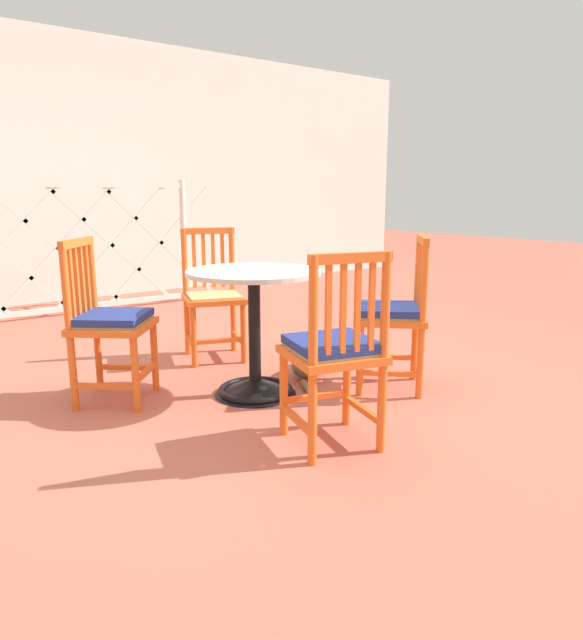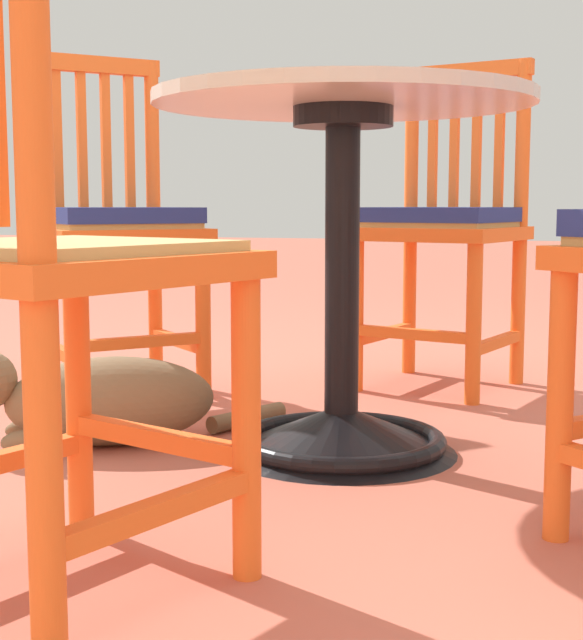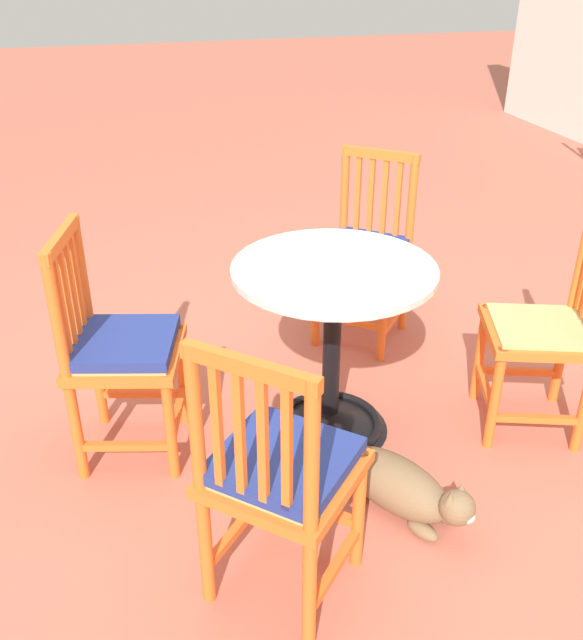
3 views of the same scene
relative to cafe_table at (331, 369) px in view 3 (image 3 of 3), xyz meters
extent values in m
plane|color=#BC604C|center=(-0.12, -0.19, -0.28)|extent=(24.00, 24.00, 0.00)
cone|color=black|center=(0.00, 0.00, -0.23)|extent=(0.48, 0.48, 0.10)
torus|color=black|center=(0.00, 0.00, -0.26)|extent=(0.44, 0.44, 0.04)
cylinder|color=black|center=(0.00, 0.00, 0.09)|extent=(0.07, 0.07, 0.66)
cylinder|color=black|center=(0.00, 0.00, 0.40)|extent=(0.20, 0.20, 0.04)
cylinder|color=beige|center=(0.00, 0.00, 0.43)|extent=(0.76, 0.76, 0.02)
cylinder|color=orange|center=(0.47, -0.38, -0.06)|extent=(0.04, 0.04, 0.45)
cylinder|color=orange|center=(0.70, -0.14, -0.06)|extent=(0.04, 0.04, 0.45)
cylinder|color=orange|center=(0.72, -0.62, 0.17)|extent=(0.04, 0.04, 0.91)
cylinder|color=orange|center=(0.95, -0.37, 0.17)|extent=(0.04, 0.04, 0.91)
cube|color=orange|center=(0.59, -0.50, -0.14)|extent=(0.27, 0.25, 0.03)
cube|color=orange|center=(0.83, -0.25, -0.14)|extent=(0.27, 0.25, 0.03)
cube|color=orange|center=(0.59, -0.26, -0.11)|extent=(0.25, 0.27, 0.03)
cube|color=orange|center=(0.71, -0.38, 0.15)|extent=(0.57, 0.57, 0.04)
cube|color=tan|center=(0.71, -0.38, 0.17)|extent=(0.49, 0.49, 0.02)
cube|color=orange|center=(0.76, -0.57, 0.40)|extent=(0.03, 0.03, 0.39)
cube|color=orange|center=(0.81, -0.52, 0.40)|extent=(0.03, 0.03, 0.39)
cube|color=orange|center=(0.86, -0.47, 0.40)|extent=(0.03, 0.03, 0.39)
cube|color=orange|center=(0.90, -0.42, 0.40)|extent=(0.03, 0.03, 0.39)
cube|color=orange|center=(0.83, -0.49, 0.61)|extent=(0.28, 0.30, 0.04)
cube|color=navy|center=(0.71, -0.38, 0.20)|extent=(0.51, 0.51, 0.04)
cylinder|color=orange|center=(0.28, 0.57, -0.06)|extent=(0.04, 0.04, 0.45)
cylinder|color=orange|center=(-0.04, 0.68, -0.06)|extent=(0.04, 0.04, 0.45)
cylinder|color=orange|center=(0.07, 1.01, 0.17)|extent=(0.04, 0.04, 0.91)
cube|color=orange|center=(0.33, 0.73, -0.14)|extent=(0.14, 0.33, 0.03)
cube|color=orange|center=(0.01, 0.84, -0.14)|extent=(0.14, 0.33, 0.03)
cube|color=orange|center=(0.12, 0.63, -0.11)|extent=(0.33, 0.14, 0.03)
cube|color=orange|center=(0.17, 0.79, 0.15)|extent=(0.51, 0.51, 0.04)
cube|color=tan|center=(0.17, 0.79, 0.17)|extent=(0.44, 0.44, 0.02)
cylinder|color=orange|center=(-0.45, 0.40, -0.06)|extent=(0.04, 0.04, 0.45)
cylinder|color=orange|center=(-0.66, 0.14, -0.06)|extent=(0.04, 0.04, 0.45)
cylinder|color=orange|center=(-0.70, 0.62, 0.17)|extent=(0.04, 0.04, 0.91)
cylinder|color=orange|center=(-0.92, 0.36, 0.17)|extent=(0.04, 0.04, 0.91)
cube|color=orange|center=(-0.57, 0.51, -0.14)|extent=(0.28, 0.24, 0.03)
cube|color=orange|center=(-0.79, 0.25, -0.14)|extent=(0.28, 0.24, 0.03)
cube|color=orange|center=(-0.55, 0.27, -0.11)|extent=(0.24, 0.28, 0.03)
cube|color=orange|center=(-0.68, 0.38, 0.15)|extent=(0.56, 0.56, 0.04)
cube|color=tan|center=(-0.68, 0.38, 0.17)|extent=(0.49, 0.49, 0.02)
cube|color=orange|center=(-0.75, 0.57, 0.40)|extent=(0.03, 0.03, 0.39)
cube|color=orange|center=(-0.79, 0.52, 0.40)|extent=(0.03, 0.03, 0.39)
cube|color=orange|center=(-0.84, 0.46, 0.40)|extent=(0.03, 0.03, 0.39)
cube|color=orange|center=(-0.88, 0.41, 0.40)|extent=(0.03, 0.03, 0.39)
cube|color=orange|center=(-0.81, 0.49, 0.61)|extent=(0.27, 0.31, 0.04)
cube|color=navy|center=(-0.68, 0.38, 0.20)|extent=(0.51, 0.51, 0.04)
cylinder|color=orange|center=(-0.20, -0.57, -0.06)|extent=(0.04, 0.04, 0.45)
cylinder|color=orange|center=(0.13, -0.65, -0.06)|extent=(0.04, 0.04, 0.45)
cylinder|color=orange|center=(-0.29, -0.89, 0.17)|extent=(0.04, 0.04, 0.91)
cylinder|color=orange|center=(0.04, -0.98, 0.17)|extent=(0.04, 0.04, 0.91)
cube|color=orange|center=(-0.24, -0.73, -0.14)|extent=(0.11, 0.34, 0.03)
cube|color=orange|center=(0.08, -0.82, -0.14)|extent=(0.11, 0.34, 0.03)
cube|color=orange|center=(-0.04, -0.61, -0.11)|extent=(0.34, 0.11, 0.03)
cube|color=orange|center=(-0.08, -0.77, 0.15)|extent=(0.49, 0.49, 0.04)
cube|color=tan|center=(-0.08, -0.77, 0.17)|extent=(0.43, 0.43, 0.02)
cube|color=orange|center=(-0.22, -0.91, 0.40)|extent=(0.03, 0.03, 0.39)
cube|color=orange|center=(-0.16, -0.93, 0.40)|extent=(0.03, 0.03, 0.39)
cube|color=orange|center=(-0.09, -0.95, 0.40)|extent=(0.03, 0.03, 0.39)
cube|color=orange|center=(-0.02, -0.96, 0.40)|extent=(0.03, 0.03, 0.39)
cube|color=orange|center=(-0.12, -0.94, 0.61)|extent=(0.38, 0.13, 0.04)
cube|color=navy|center=(-0.08, -0.77, 0.20)|extent=(0.44, 0.44, 0.04)
ellipsoid|color=brown|center=(0.49, 0.08, -0.19)|extent=(0.48, 0.39, 0.19)
ellipsoid|color=silver|center=(0.57, 0.13, -0.20)|extent=(0.23, 0.22, 0.14)
sphere|color=brown|center=(0.70, 0.21, -0.13)|extent=(0.12, 0.12, 0.12)
ellipsoid|color=silver|center=(0.74, 0.23, -0.15)|extent=(0.06, 0.07, 0.04)
cone|color=brown|center=(0.68, 0.23, -0.08)|extent=(0.04, 0.04, 0.04)
cone|color=brown|center=(0.71, 0.17, -0.08)|extent=(0.04, 0.04, 0.04)
ellipsoid|color=brown|center=(0.60, 0.21, -0.26)|extent=(0.13, 0.11, 0.05)
ellipsoid|color=brown|center=(0.66, 0.12, -0.26)|extent=(0.13, 0.11, 0.05)
cylinder|color=brown|center=(0.26, -0.16, -0.26)|extent=(0.13, 0.22, 0.04)
camera|label=1|loc=(-1.71, -2.67, 0.87)|focal=31.98mm
camera|label=2|loc=(-0.48, 1.86, 0.23)|focal=53.31mm
camera|label=3|loc=(2.23, -0.77, 1.51)|focal=39.65mm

